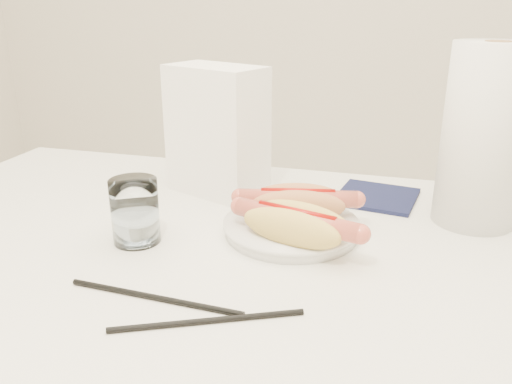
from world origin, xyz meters
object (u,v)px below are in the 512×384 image
(hotdog_left, at_px, (298,203))
(paper_towel_roll, at_px, (484,137))
(hotdog_right, at_px, (296,224))
(napkin_box, at_px, (217,131))
(water_glass, at_px, (135,211))
(table, at_px, (222,288))
(plate, at_px, (291,229))

(hotdog_left, distance_m, paper_towel_roll, 0.30)
(hotdog_right, height_order, paper_towel_roll, paper_towel_roll)
(hotdog_right, distance_m, napkin_box, 0.28)
(hotdog_left, distance_m, water_glass, 0.24)
(water_glass, bearing_deg, hotdog_left, 28.22)
(paper_towel_roll, bearing_deg, table, -149.07)
(plate, xyz_separation_m, water_glass, (-0.21, -0.09, 0.04))
(table, height_order, hotdog_left, hotdog_left)
(table, distance_m, water_glass, 0.17)
(napkin_box, relative_size, paper_towel_roll, 0.82)
(hotdog_right, distance_m, paper_towel_roll, 0.32)
(table, bearing_deg, plate, 45.47)
(plate, xyz_separation_m, paper_towel_roll, (0.27, 0.13, 0.13))
(plate, bearing_deg, napkin_box, 139.12)
(plate, xyz_separation_m, napkin_box, (-0.17, 0.15, 0.11))
(table, distance_m, hotdog_left, 0.17)
(hotdog_right, height_order, water_glass, water_glass)
(plate, height_order, hotdog_left, hotdog_left)
(water_glass, distance_m, napkin_box, 0.24)
(hotdog_right, xyz_separation_m, water_glass, (-0.23, -0.03, 0.01))
(table, bearing_deg, hotdog_right, 17.37)
(paper_towel_roll, bearing_deg, hotdog_right, -144.46)
(plate, distance_m, water_glass, 0.23)
(hotdog_right, relative_size, water_glass, 1.96)
(table, height_order, hotdog_right, hotdog_right)
(plate, bearing_deg, hotdog_right, -71.85)
(hotdog_left, distance_m, hotdog_right, 0.08)
(table, xyz_separation_m, hotdog_left, (0.09, 0.11, 0.10))
(table, height_order, water_glass, water_glass)
(plate, bearing_deg, water_glass, -158.09)
(hotdog_left, bearing_deg, water_glass, -163.95)
(water_glass, bearing_deg, paper_towel_roll, 23.73)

